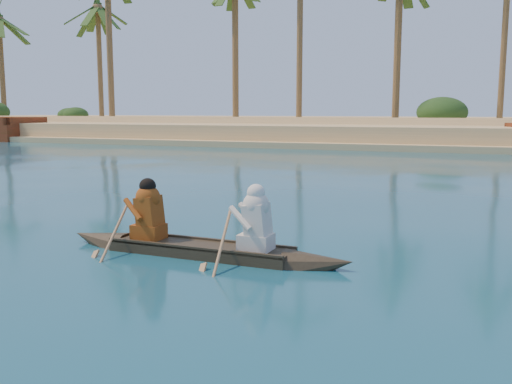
% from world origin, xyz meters
% --- Properties ---
extents(canoe, '(4.99, 0.90, 1.37)m').
position_xyz_m(canoe, '(-8.00, -1.83, 0.26)').
color(canoe, '#352D1D').
rests_on(canoe, ground).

